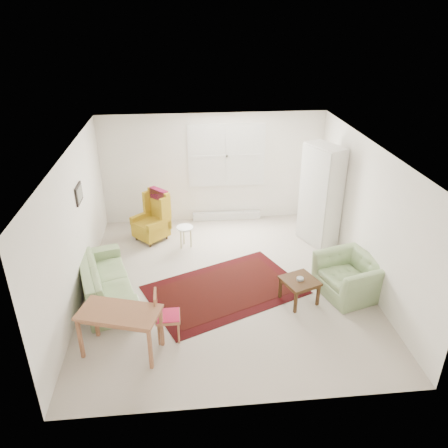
{
  "coord_description": "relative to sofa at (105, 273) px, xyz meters",
  "views": [
    {
      "loc": [
        -0.69,
        -6.63,
        4.49
      ],
      "look_at": [
        0.0,
        0.3,
        1.05
      ],
      "focal_mm": 35.0,
      "sensor_mm": 36.0,
      "label": 1
    }
  ],
  "objects": [
    {
      "name": "cabinet",
      "position": [
        4.2,
        1.51,
        0.65
      ],
      "size": [
        0.75,
        0.95,
        2.12
      ],
      "primitive_type": null,
      "rotation": [
        0.0,
        0.0,
        0.42
      ],
      "color": "white",
      "rests_on": "ground"
    },
    {
      "name": "desk_chair",
      "position": [
        1.09,
        -1.26,
        0.0
      ],
      "size": [
        0.37,
        0.37,
        0.82
      ],
      "primitive_type": null,
      "rotation": [
        0.0,
        0.0,
        1.59
      ],
      "color": "#9D623F",
      "rests_on": "ground"
    },
    {
      "name": "coffee_table",
      "position": [
        3.28,
        -0.57,
        -0.19
      ],
      "size": [
        0.7,
        0.7,
        0.44
      ],
      "primitive_type": null,
      "rotation": [
        0.0,
        0.0,
        0.37
      ],
      "color": "#452915",
      "rests_on": "ground"
    },
    {
      "name": "room",
      "position": [
        2.12,
        0.33,
        0.85
      ],
      "size": [
        5.04,
        5.54,
        2.51
      ],
      "color": "#BAAD9F",
      "rests_on": "ground"
    },
    {
      "name": "armchair",
      "position": [
        4.2,
        -0.41,
        -0.0
      ],
      "size": [
        1.17,
        1.26,
        0.81
      ],
      "primitive_type": "imported",
      "rotation": [
        0.0,
        0.0,
        -1.28
      ],
      "color": "#87A26C",
      "rests_on": "ground"
    },
    {
      "name": "sofa",
      "position": [
        0.0,
        0.0,
        0.0
      ],
      "size": [
        1.33,
        2.17,
        0.82
      ],
      "primitive_type": "imported",
      "rotation": [
        0.0,
        0.0,
        1.86
      ],
      "color": "#87A26C",
      "rests_on": "ground"
    },
    {
      "name": "stool",
      "position": [
        1.4,
        1.56,
        -0.18
      ],
      "size": [
        0.43,
        0.43,
        0.46
      ],
      "primitive_type": null,
      "rotation": [
        0.0,
        0.0,
        -0.3
      ],
      "color": "white",
      "rests_on": "ground"
    },
    {
      "name": "rug",
      "position": [
        2.06,
        -0.11,
        -0.4
      ],
      "size": [
        3.07,
        2.59,
        0.03
      ],
      "primitive_type": null,
      "rotation": [
        0.0,
        0.0,
        0.41
      ],
      "color": "black",
      "rests_on": "ground"
    },
    {
      "name": "desk",
      "position": [
        0.44,
        -1.49,
        -0.05
      ],
      "size": [
        1.25,
        0.87,
        0.72
      ],
      "primitive_type": null,
      "rotation": [
        0.0,
        0.0,
        -0.3
      ],
      "color": "#9D623F",
      "rests_on": "ground"
    },
    {
      "name": "wingback_chair",
      "position": [
        0.67,
        1.94,
        0.13
      ],
      "size": [
        0.91,
        0.91,
        1.09
      ],
      "primitive_type": null,
      "rotation": [
        0.0,
        0.0,
        -0.83
      ],
      "color": "#B28C1B",
      "rests_on": "ground"
    }
  ]
}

